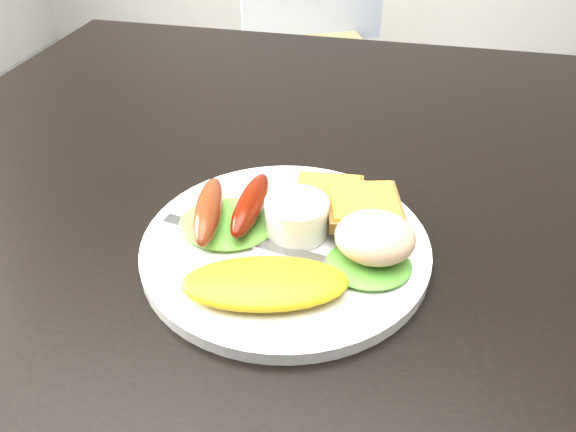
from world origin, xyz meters
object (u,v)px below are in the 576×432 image
(dining_chair, at_px, (299,63))
(plate, at_px, (286,246))
(person, at_px, (372,32))
(dining_table, at_px, (407,180))

(dining_chair, bearing_deg, plate, -102.89)
(dining_chair, xyz_separation_m, person, (0.25, -0.53, 0.28))
(dining_table, bearing_deg, plate, -120.15)
(dining_table, distance_m, plate, 0.20)
(person, xyz_separation_m, plate, (-0.01, -0.68, 0.03))
(dining_chair, distance_m, plate, 1.27)
(plate, bearing_deg, dining_table, 59.85)
(dining_table, height_order, person, person)
(dining_table, height_order, plate, plate)
(dining_chair, height_order, plate, plate)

